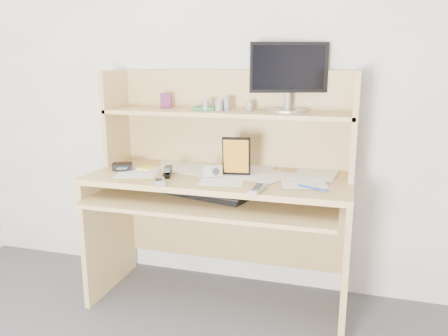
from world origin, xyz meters
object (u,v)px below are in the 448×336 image
(desk, at_px, (223,181))
(game_case, at_px, (236,156))
(keyboard, at_px, (204,193))
(monitor, at_px, (289,75))
(tv_remote, at_px, (258,189))

(desk, height_order, game_case, desk)
(keyboard, height_order, game_case, game_case)
(keyboard, height_order, monitor, monitor)
(desk, xyz_separation_m, keyboard, (-0.06, -0.15, -0.03))
(keyboard, distance_m, monitor, 0.77)
(monitor, bearing_deg, desk, 179.50)
(desk, height_order, tv_remote, desk)
(tv_remote, bearing_deg, keyboard, 158.46)
(desk, bearing_deg, tv_remote, -51.16)
(keyboard, relative_size, tv_remote, 3.32)
(tv_remote, height_order, game_case, game_case)
(desk, height_order, monitor, monitor)
(game_case, bearing_deg, keyboard, -165.60)
(desk, distance_m, tv_remote, 0.43)
(keyboard, bearing_deg, game_case, 38.47)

